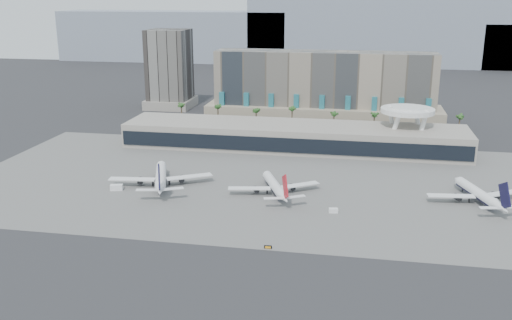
% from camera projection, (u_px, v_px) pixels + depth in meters
% --- Properties ---
extents(ground, '(900.00, 900.00, 0.00)m').
position_uv_depth(ground, '(253.00, 236.00, 184.03)').
color(ground, '#232326').
rests_on(ground, ground).
extents(apron_pad, '(260.00, 130.00, 0.06)m').
position_uv_depth(apron_pad, '(278.00, 182.00, 235.89)').
color(apron_pad, '#5B5B59').
rests_on(apron_pad, ground).
extents(mountain_ridge, '(680.00, 60.00, 70.00)m').
position_uv_depth(mountain_ridge, '(360.00, 36.00, 613.94)').
color(mountain_ridge, gray).
rests_on(mountain_ridge, ground).
extents(hotel, '(140.00, 30.00, 42.00)m').
position_uv_depth(hotel, '(323.00, 94.00, 342.01)').
color(hotel, gray).
rests_on(hotel, ground).
extents(office_tower, '(30.00, 30.00, 52.00)m').
position_uv_depth(office_tower, '(170.00, 74.00, 382.75)').
color(office_tower, black).
rests_on(office_tower, ground).
extents(terminal, '(170.00, 32.50, 14.50)m').
position_uv_depth(terminal, '(294.00, 135.00, 285.77)').
color(terminal, '#A69E92').
rests_on(terminal, ground).
extents(saucer_structure, '(26.00, 26.00, 21.89)m').
position_uv_depth(saucer_structure, '(407.00, 114.00, 278.59)').
color(saucer_structure, white).
rests_on(saucer_structure, ground).
extents(palm_row, '(157.80, 2.80, 13.10)m').
position_uv_depth(palm_row, '(314.00, 114.00, 316.58)').
color(palm_row, brown).
rests_on(palm_row, ground).
extents(airliner_left, '(40.31, 41.69, 14.93)m').
position_uv_depth(airliner_left, '(161.00, 177.00, 230.26)').
color(airliner_left, white).
rests_on(airliner_left, ground).
extents(airliner_centre, '(34.68, 35.77, 13.05)m').
position_uv_depth(airliner_centre, '(275.00, 186.00, 221.20)').
color(airliner_centre, white).
rests_on(airliner_centre, ground).
extents(airliner_right, '(36.90, 38.17, 13.65)m').
position_uv_depth(airliner_right, '(479.00, 194.00, 212.18)').
color(airliner_right, white).
rests_on(airliner_right, ground).
extents(service_vehicle_a, '(5.24, 3.53, 2.34)m').
position_uv_depth(service_vehicle_a, '(117.00, 187.00, 225.77)').
color(service_vehicle_a, white).
rests_on(service_vehicle_a, ground).
extents(service_vehicle_b, '(3.42, 2.31, 1.63)m').
position_uv_depth(service_vehicle_b, '(333.00, 211.00, 202.87)').
color(service_vehicle_b, white).
rests_on(service_vehicle_b, ground).
extents(taxiway_sign, '(2.41, 0.46, 1.09)m').
position_uv_depth(taxiway_sign, '(268.00, 247.00, 174.40)').
color(taxiway_sign, black).
rests_on(taxiway_sign, ground).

